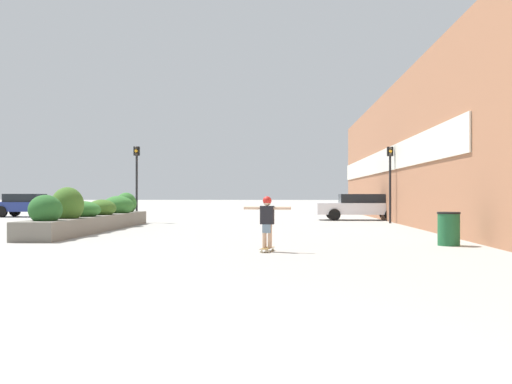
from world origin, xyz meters
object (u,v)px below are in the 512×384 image
trash_bin (449,229)px  skateboarder (267,217)px  car_leftmost (27,205)px  car_center_left (361,206)px  traffic_light_left (137,171)px  skateboard (267,249)px  traffic_light_right (390,171)px

trash_bin → skateboarder: bearing=-159.0°
skateboarder → car_leftmost: bearing=139.1°
car_center_left → traffic_light_left: size_ratio=1.26×
skateboarder → car_center_left: car_center_left is taller
skateboarder → trash_bin: size_ratio=1.37×
skateboard → car_center_left: size_ratio=0.15×
skateboard → skateboarder: (0.00, -0.00, 0.78)m
skateboard → traffic_light_right: 15.23m
car_leftmost → car_center_left: (20.17, -3.53, -0.01)m
traffic_light_right → car_center_left: bearing=104.7°
trash_bin → traffic_light_left: size_ratio=0.24×
trash_bin → car_center_left: car_center_left is taller
skateboard → trash_bin: 5.21m
traffic_light_left → skateboarder: bearing=-64.3°
skateboard → car_leftmost: bearing=139.1°
trash_bin → car_leftmost: (-20.38, 19.11, 0.31)m
traffic_light_left → traffic_light_right: (12.44, -0.33, -0.05)m
car_leftmost → skateboarder: bearing=36.5°
car_center_left → traffic_light_left: 12.09m
car_center_left → traffic_light_right: traffic_light_right is taller
skateboarder → traffic_light_right: size_ratio=0.34×
traffic_light_left → traffic_light_right: traffic_light_left is taller
skateboard → trash_bin: size_ratio=0.80×
trash_bin → traffic_light_right: size_ratio=0.25×
trash_bin → traffic_light_left: 17.23m
skateboard → car_leftmost: size_ratio=0.19×
skateboard → skateboarder: bearing=-77.5°
skateboard → car_center_left: 18.06m
trash_bin → traffic_light_left: traffic_light_left is taller
car_leftmost → skateboard: bearing=36.5°
car_leftmost → traffic_light_right: 22.28m
skateboarder → traffic_light_left: traffic_light_left is taller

